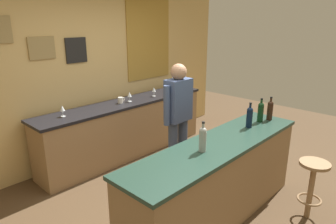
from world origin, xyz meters
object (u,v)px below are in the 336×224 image
(wine_bottle_a, at_px, (203,138))
(wine_glass_d, at_px, (169,86))
(wine_glass_b, at_px, (129,95))
(wine_bottle_d, at_px, (270,110))
(wine_bottle_b, at_px, (250,116))
(coffee_mug, at_px, (121,100))
(wine_glass_a, at_px, (62,109))
(wine_glass_c, at_px, (154,90))
(bartender, at_px, (178,115))
(wine_bottle_c, at_px, (261,111))
(bar_stool, at_px, (312,180))

(wine_bottle_a, xyz_separation_m, wine_glass_d, (1.65, 2.02, -0.05))
(wine_glass_b, bearing_deg, wine_bottle_d, -73.27)
(wine_bottle_b, relative_size, coffee_mug, 2.45)
(wine_glass_a, height_order, wine_glass_c, same)
(wine_glass_a, relative_size, wine_glass_d, 1.00)
(wine_glass_a, distance_m, wine_glass_b, 1.12)
(bartender, relative_size, wine_glass_b, 10.45)
(wine_glass_c, bearing_deg, wine_bottle_a, -122.18)
(wine_bottle_a, xyz_separation_m, wine_glass_a, (-0.38, 2.07, -0.05))
(wine_bottle_b, bearing_deg, wine_bottle_c, 0.51)
(wine_bottle_d, bearing_deg, coffee_mug, 110.48)
(bar_stool, height_order, wine_bottle_c, wine_bottle_c)
(wine_bottle_a, height_order, wine_bottle_c, same)
(wine_glass_a, bearing_deg, wine_glass_c, -2.86)
(wine_bottle_a, xyz_separation_m, wine_glass_c, (1.25, 1.98, -0.05))
(wine_glass_a, bearing_deg, bartender, -47.74)
(bartender, relative_size, wine_glass_a, 10.45)
(bartender, distance_m, wine_glass_b, 1.11)
(wine_bottle_d, bearing_deg, wine_bottle_a, 178.41)
(bar_stool, distance_m, wine_bottle_b, 0.97)
(wine_glass_b, distance_m, wine_glass_d, 0.91)
(bar_stool, bearing_deg, bartender, 102.23)
(wine_bottle_b, height_order, wine_glass_a, wine_bottle_b)
(wine_bottle_a, height_order, wine_glass_d, wine_bottle_a)
(bar_stool, distance_m, wine_glass_a, 3.19)
(wine_bottle_c, height_order, wine_glass_a, wine_bottle_c)
(wine_glass_b, bearing_deg, wine_bottle_b, -84.69)
(coffee_mug, bearing_deg, bar_stool, -80.86)
(wine_glass_b, distance_m, wine_glass_c, 0.51)
(wine_glass_b, xyz_separation_m, wine_glass_d, (0.91, 0.01, 0.00))
(bartender, bearing_deg, wine_bottle_c, -59.04)
(bar_stool, distance_m, coffee_mug, 2.87)
(bar_stool, distance_m, wine_glass_c, 2.80)
(wine_bottle_b, relative_size, wine_glass_c, 1.97)
(wine_bottle_a, height_order, wine_glass_c, wine_bottle_a)
(wine_bottle_c, distance_m, wine_bottle_d, 0.16)
(bar_stool, xyz_separation_m, wine_bottle_c, (0.18, 0.76, 0.60))
(wine_glass_b, relative_size, wine_glass_c, 1.00)
(wine_bottle_d, bearing_deg, wine_bottle_c, 160.34)
(wine_bottle_a, relative_size, wine_glass_a, 1.97)
(bartender, relative_size, wine_bottle_d, 5.29)
(wine_glass_d, bearing_deg, wine_bottle_d, -98.11)
(bar_stool, xyz_separation_m, coffee_mug, (-0.45, 2.79, 0.49))
(wine_bottle_d, relative_size, wine_glass_c, 1.97)
(wine_glass_a, distance_m, wine_glass_c, 1.63)
(bar_stool, height_order, wine_glass_a, wine_glass_a)
(wine_bottle_a, bearing_deg, wine_bottle_d, -1.59)
(wine_bottle_d, height_order, wine_glass_d, wine_bottle_d)
(bar_stool, relative_size, wine_bottle_c, 2.22)
(wine_glass_a, xyz_separation_m, wine_glass_d, (2.03, -0.04, 0.00))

